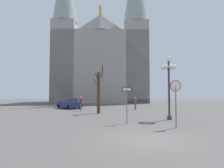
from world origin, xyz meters
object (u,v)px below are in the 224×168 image
(street_lamp, at_px, (169,75))
(cathedral, at_px, (101,52))
(bare_tree, at_px, (99,91))
(parked_car_near_navy, at_px, (69,104))
(stop_sign, at_px, (176,95))
(one_way_arrow_sign, at_px, (127,101))
(pedestrian_walking, at_px, (135,102))
(pedestrian_standing, at_px, (81,102))

(street_lamp, bearing_deg, cathedral, 101.66)
(bare_tree, bearing_deg, cathedral, 90.15)
(parked_car_near_navy, bearing_deg, bare_tree, -57.17)
(bare_tree, bearing_deg, stop_sign, -59.97)
(one_way_arrow_sign, height_order, parked_car_near_navy, one_way_arrow_sign)
(one_way_arrow_sign, height_order, street_lamp, street_lamp)
(street_lamp, distance_m, pedestrian_walking, 9.80)
(stop_sign, distance_m, one_way_arrow_sign, 3.32)
(parked_car_near_navy, bearing_deg, pedestrian_walking, -13.65)
(pedestrian_standing, bearing_deg, street_lamp, -44.21)
(cathedral, height_order, pedestrian_walking, cathedral)
(street_lamp, bearing_deg, one_way_arrow_sign, -153.42)
(street_lamp, bearing_deg, bare_tree, 139.63)
(cathedral, distance_m, pedestrian_walking, 22.26)
(cathedral, relative_size, parked_car_near_navy, 8.72)
(street_lamp, relative_size, pedestrian_standing, 2.97)
(cathedral, height_order, bare_tree, cathedral)
(street_lamp, distance_m, bare_tree, 7.71)
(cathedral, xyz_separation_m, one_way_arrow_sign, (2.18, -30.18, -10.01))
(stop_sign, distance_m, street_lamp, 4.00)
(one_way_arrow_sign, relative_size, pedestrian_walking, 1.56)
(one_way_arrow_sign, height_order, pedestrian_standing, one_way_arrow_sign)
(pedestrian_standing, bearing_deg, cathedral, 84.09)
(cathedral, bearing_deg, one_way_arrow_sign, -85.86)
(cathedral, height_order, one_way_arrow_sign, cathedral)
(stop_sign, height_order, street_lamp, street_lamp)
(one_way_arrow_sign, bearing_deg, parked_car_near_navy, 115.55)
(pedestrian_standing, bearing_deg, stop_sign, -57.94)
(street_lamp, relative_size, pedestrian_walking, 3.15)
(parked_car_near_navy, bearing_deg, cathedral, 75.88)
(street_lamp, bearing_deg, parked_car_near_navy, 131.07)
(stop_sign, height_order, one_way_arrow_sign, stop_sign)
(stop_sign, relative_size, pedestrian_walking, 1.81)
(cathedral, height_order, parked_car_near_navy, cathedral)
(stop_sign, bearing_deg, pedestrian_walking, 91.03)
(pedestrian_walking, height_order, pedestrian_standing, pedestrian_standing)
(street_lamp, height_order, pedestrian_walking, street_lamp)
(stop_sign, bearing_deg, bare_tree, 120.03)
(one_way_arrow_sign, relative_size, street_lamp, 0.49)
(cathedral, relative_size, street_lamp, 7.31)
(bare_tree, bearing_deg, pedestrian_walking, 43.61)
(stop_sign, xyz_separation_m, pedestrian_walking, (-0.23, 12.96, -1.04))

